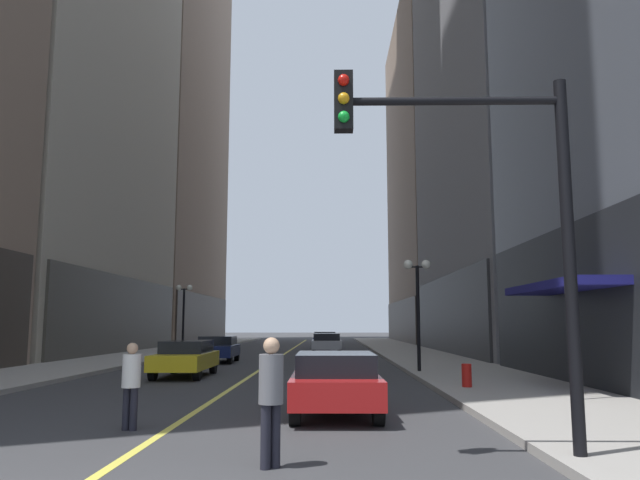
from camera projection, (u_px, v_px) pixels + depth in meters
The scene contains 17 objects.
ground_plane at pixel (285, 354), 40.00m from camera, with size 200.00×200.00×0.00m, color #38383A.
sidewalk_left at pixel (160, 352), 40.15m from camera, with size 4.50×78.00×0.15m, color #9E9991.
sidewalk_right at pixel (411, 353), 39.87m from camera, with size 4.50×78.00×0.15m, color #9E9991.
lane_centre_stripe at pixel (285, 354), 40.00m from camera, with size 0.16×70.00×0.01m, color #E5D64C.
building_right_far at pixel (459, 174), 66.96m from camera, with size 13.43×26.00×36.55m.
storefront_awning_right at pixel (561, 287), 17.67m from camera, with size 1.60×5.88×3.12m.
car_red at pixel (335, 381), 13.08m from camera, with size 1.88×4.07×1.32m.
car_yellow at pixel (186, 357), 22.59m from camera, with size 1.82×4.41×1.32m.
car_navy at pixel (218, 348), 31.12m from camera, with size 2.01×4.16×1.32m.
car_silver at pixel (327, 342), 40.54m from camera, with size 1.98×4.18×1.32m.
car_blue at pixel (324, 339), 48.34m from camera, with size 2.01×4.18×1.32m.
pedestrian_in_white_shirt at pixel (131, 379), 11.28m from camera, with size 0.43×0.43×1.59m.
pedestrian_in_grey_suit at pixel (271, 391), 8.36m from camera, with size 0.48×0.48×1.75m.
traffic_light_near_right at pixel (493, 198), 8.81m from camera, with size 3.43×0.35×5.65m.
street_lamp_left_far at pixel (184, 303), 39.08m from camera, with size 1.06×0.36×4.43m.
street_lamp_right_mid at pixel (418, 290), 23.78m from camera, with size 1.06×0.36×4.43m.
fire_hydrant_right at pixel (467, 378), 17.46m from camera, with size 0.28×0.28×0.80m, color red.
Camera 1 is at (3.00, -5.60, 1.93)m, focal length 34.28 mm.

